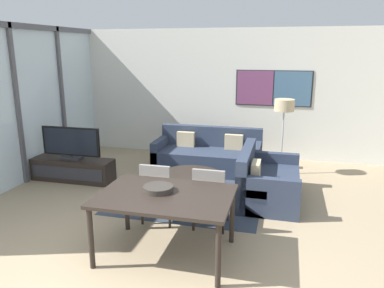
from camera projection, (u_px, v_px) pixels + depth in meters
name	position (u px, v px, depth m)	size (l,w,h in m)	color
wall_back	(223.00, 93.00, 8.28)	(7.29, 0.09, 2.80)	silver
window_wall_left	(15.00, 98.00, 6.47)	(0.07, 5.40, 2.80)	silver
area_rug	(190.00, 195.00, 6.21)	(2.35, 2.14, 0.01)	#333D4C
tv_console	(73.00, 170.00, 6.90)	(1.52, 0.44, 0.41)	black
television	(71.00, 143.00, 6.77)	(1.13, 0.20, 0.59)	#2D2D33
sofa_main	(208.00, 156.00, 7.51)	(2.08, 0.92, 0.83)	#2D384C
sofa_side	(264.00, 183.00, 6.01)	(0.92, 1.51, 0.83)	#2D384C
coffee_table	(190.00, 180.00, 6.15)	(1.07, 1.07, 0.36)	black
dining_table	(165.00, 200.00, 4.28)	(1.53, 1.07, 0.76)	black
dining_chair_left	(158.00, 188.00, 5.16)	(0.46, 0.46, 0.87)	gray
dining_chair_centre	(210.00, 193.00, 4.98)	(0.46, 0.46, 0.87)	gray
fruit_bowl	(158.00, 188.00, 4.35)	(0.35, 0.35, 0.07)	#332D28
floor_lamp	(284.00, 110.00, 6.98)	(0.37, 0.37, 1.46)	#2D2D33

